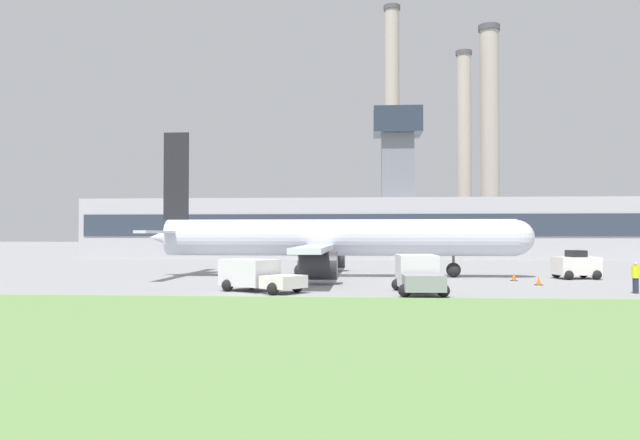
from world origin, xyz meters
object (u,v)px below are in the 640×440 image
fuel_truck (418,274)px  baggage_truck (257,275)px  airplane (332,239)px  ground_crew_person (636,277)px  pushback_tug (576,266)px

fuel_truck → baggage_truck: bearing=179.2°
airplane → baggage_truck: airplane is taller
ground_crew_person → pushback_tug: bearing=87.8°
airplane → ground_crew_person: 21.67m
pushback_tug → fuel_truck: bearing=-136.7°
airplane → baggage_truck: (-3.65, -12.78, -1.99)m
airplane → baggage_truck: bearing=-106.0°
fuel_truck → ground_crew_person: fuel_truck is taller
pushback_tug → fuel_truck: 17.28m
airplane → baggage_truck: size_ratio=5.54×
baggage_truck → ground_crew_person: baggage_truck is taller
pushback_tug → ground_crew_person: 11.29m
airplane → pushback_tug: size_ratio=9.04×
pushback_tug → fuel_truck: (-12.57, -11.86, 0.11)m
airplane → pushback_tug: airplane is taller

